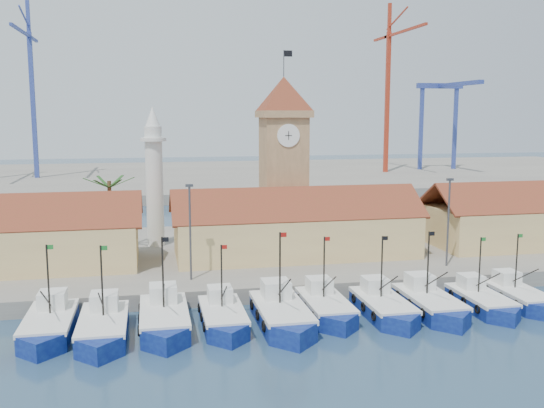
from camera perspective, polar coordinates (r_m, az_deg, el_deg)
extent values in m
plane|color=navy|center=(49.27, 7.81, -11.66)|extent=(400.00, 400.00, 0.00)
cube|color=gray|center=(71.21, 1.42, -4.65)|extent=(140.00, 32.00, 1.50)
cube|color=gray|center=(155.19, -5.72, 2.52)|extent=(240.00, 80.00, 2.00)
cube|color=navy|center=(50.63, -20.18, -10.95)|extent=(3.51, 7.93, 1.80)
cube|color=navy|center=(46.95, -20.91, -12.53)|extent=(3.51, 3.51, 1.80)
cube|color=silver|center=(50.35, -20.23, -9.98)|extent=(3.58, 8.15, 0.35)
cube|color=silver|center=(51.98, -19.95, -8.46)|extent=(2.10, 2.20, 1.40)
cylinder|color=black|center=(50.03, -20.31, -6.75)|extent=(0.14, 0.14, 5.61)
cube|color=#197226|center=(49.40, -20.18, -3.83)|extent=(0.50, 0.02, 0.35)
cube|color=navy|center=(48.87, -15.58, -11.44)|extent=(3.53, 7.99, 1.82)
cube|color=navy|center=(45.14, -15.93, -13.14)|extent=(3.53, 3.53, 1.82)
cube|color=silver|center=(48.58, -15.62, -10.43)|extent=(3.60, 8.21, 0.35)
cube|color=silver|center=(50.23, -15.50, -8.83)|extent=(2.12, 2.22, 1.41)
cylinder|color=black|center=(48.24, -15.72, -7.06)|extent=(0.14, 0.14, 5.65)
cube|color=#197226|center=(47.60, -15.54, -4.01)|extent=(0.50, 0.02, 0.35)
cube|color=navy|center=(49.58, -10.10, -10.94)|extent=(3.67, 8.30, 1.89)
cube|color=navy|center=(45.68, -9.96, -12.65)|extent=(3.67, 3.67, 1.89)
cube|color=silver|center=(49.28, -10.13, -9.90)|extent=(3.74, 8.53, 0.37)
cube|color=silver|center=(51.01, -10.22, -8.28)|extent=(2.20, 2.31, 1.47)
cylinder|color=black|center=(48.95, -10.24, -6.45)|extent=(0.15, 0.15, 5.87)
cube|color=black|center=(48.33, -10.01, -3.31)|extent=(0.52, 0.02, 0.37)
cube|color=navy|center=(49.71, -4.65, -10.85)|extent=(3.28, 7.43, 1.69)
cube|color=navy|center=(46.25, -4.08, -12.35)|extent=(3.28, 3.28, 1.69)
cube|color=silver|center=(49.44, -4.66, -9.92)|extent=(3.35, 7.64, 0.33)
cube|color=silver|center=(50.97, -4.93, -8.47)|extent=(1.97, 2.06, 1.31)
cylinder|color=black|center=(49.13, -4.77, -6.84)|extent=(0.13, 0.13, 5.25)
cube|color=#A5140F|center=(48.57, -4.53, -4.06)|extent=(0.47, 0.02, 0.33)
cube|color=navy|center=(49.75, 0.88, -10.72)|extent=(3.76, 8.51, 1.94)
cube|color=navy|center=(45.86, 2.05, -12.42)|extent=(3.76, 3.76, 1.94)
cube|color=silver|center=(49.45, 0.88, -9.66)|extent=(3.84, 8.75, 0.38)
cube|color=silver|center=(51.18, 0.37, -8.02)|extent=(2.26, 2.37, 1.51)
cylinder|color=black|center=(49.10, 0.75, -6.13)|extent=(0.15, 0.15, 6.02)
cube|color=#A5140F|center=(48.53, 1.07, -2.92)|extent=(0.54, 0.02, 0.38)
cube|color=navy|center=(52.09, 5.02, -9.93)|extent=(3.36, 7.60, 1.73)
cube|color=navy|center=(48.67, 6.32, -11.29)|extent=(3.36, 3.36, 1.73)
cube|color=silver|center=(51.83, 5.03, -9.02)|extent=(3.42, 7.81, 0.34)
cube|color=silver|center=(53.35, 4.46, -7.64)|extent=(2.01, 2.11, 1.34)
cylinder|color=black|center=(51.54, 4.92, -6.02)|extent=(0.13, 0.13, 5.37)
cube|color=#A5140F|center=(51.04, 5.21, -3.29)|extent=(0.48, 0.02, 0.34)
cube|color=navy|center=(52.78, 10.38, -9.78)|extent=(3.38, 7.65, 1.74)
cube|color=navy|center=(49.45, 12.06, -11.10)|extent=(3.38, 3.38, 1.74)
cube|color=silver|center=(52.52, 10.41, -8.88)|extent=(3.45, 7.86, 0.34)
cube|color=silver|center=(54.00, 9.67, -7.52)|extent=(2.03, 2.13, 1.35)
cylinder|color=black|center=(52.22, 10.29, -5.90)|extent=(0.14, 0.14, 5.41)
cube|color=black|center=(51.75, 10.61, -3.18)|extent=(0.48, 0.02, 0.34)
cube|color=navy|center=(54.37, 14.56, -9.36)|extent=(3.50, 7.92, 1.80)
cube|color=navy|center=(51.04, 16.54, -10.62)|extent=(3.50, 3.50, 1.80)
cube|color=silver|center=(54.11, 14.60, -8.45)|extent=(3.57, 8.14, 0.35)
cube|color=silver|center=(55.60, 13.73, -7.10)|extent=(2.10, 2.20, 1.40)
cylinder|color=black|center=(53.81, 14.47, -5.45)|extent=(0.14, 0.14, 5.60)
cube|color=black|center=(53.37, 14.82, -2.72)|extent=(0.50, 0.02, 0.35)
cube|color=navy|center=(56.63, 19.03, -8.89)|extent=(3.15, 7.14, 1.62)
cube|color=navy|center=(53.74, 20.99, -9.92)|extent=(3.15, 3.15, 1.62)
cube|color=silver|center=(56.40, 19.07, -8.10)|extent=(3.22, 7.34, 0.32)
cube|color=silver|center=(57.68, 18.20, -6.95)|extent=(1.89, 1.98, 1.26)
cylinder|color=black|center=(56.13, 18.96, -5.51)|extent=(0.13, 0.13, 5.05)
cube|color=#197226|center=(55.74, 19.28, -3.15)|extent=(0.45, 0.02, 0.32)
cube|color=navy|center=(59.13, 22.09, -8.31)|extent=(3.17, 7.18, 1.63)
cube|color=navy|center=(56.33, 24.12, -9.26)|extent=(3.17, 3.17, 1.63)
cube|color=silver|center=(58.91, 22.13, -7.55)|extent=(3.23, 7.37, 0.32)
cube|color=silver|center=(60.17, 21.22, -6.46)|extent=(1.90, 1.99, 1.27)
cylinder|color=black|center=(58.66, 22.03, -5.05)|extent=(0.13, 0.13, 5.07)
cube|color=#197226|center=(58.30, 22.34, -2.78)|extent=(0.45, 0.02, 0.32)
cube|color=#DFC17A|center=(66.77, 2.20, -2.90)|extent=(26.00, 10.00, 4.50)
cube|color=maroon|center=(63.74, 2.75, -0.02)|extent=(27.04, 5.13, 3.21)
cube|color=maroon|center=(68.55, 1.72, 0.58)|extent=(27.04, 5.13, 3.21)
cube|color=maroon|center=(81.98, 24.05, 1.14)|extent=(31.20, 5.13, 3.21)
cube|color=tan|center=(71.75, 1.08, 2.14)|extent=(5.00, 5.00, 15.00)
cube|color=tan|center=(71.32, 1.10, 8.46)|extent=(5.80, 5.80, 0.80)
pyramid|color=maroon|center=(71.35, 1.11, 10.31)|extent=(5.80, 5.80, 4.00)
cylinder|color=white|center=(68.87, 1.56, 6.46)|extent=(2.60, 0.15, 2.60)
cube|color=black|center=(68.79, 1.58, 6.46)|extent=(0.08, 0.02, 1.00)
cube|color=black|center=(68.79, 1.58, 6.46)|extent=(0.80, 0.02, 0.08)
cylinder|color=#3F3F44|center=(71.56, 1.11, 13.11)|extent=(0.10, 0.10, 3.00)
cube|color=black|center=(71.76, 1.52, 13.98)|extent=(1.00, 0.03, 0.70)
cylinder|color=silver|center=(72.08, -11.00, 1.61)|extent=(2.00, 2.00, 14.00)
cylinder|color=silver|center=(71.65, -11.12, 5.99)|extent=(3.00, 3.00, 0.40)
cone|color=silver|center=(71.59, -11.18, 8.06)|extent=(1.80, 1.80, 2.40)
cylinder|color=brown|center=(70.65, -14.97, -1.11)|extent=(0.44, 0.44, 8.00)
cube|color=#1F4F1B|center=(70.06, -13.94, 1.99)|extent=(2.80, 0.35, 1.18)
cube|color=#1F4F1B|center=(71.30, -14.47, 2.08)|extent=(1.71, 2.60, 1.18)
cube|color=#1F4F1B|center=(71.39, -15.59, 2.04)|extent=(1.71, 2.60, 1.18)
cube|color=#1F4F1B|center=(70.24, -16.22, 1.91)|extent=(2.80, 0.35, 1.18)
cube|color=#1F4F1B|center=(68.98, -15.72, 1.82)|extent=(1.71, 2.60, 1.18)
cube|color=#1F4F1B|center=(68.89, -14.56, 1.86)|extent=(1.71, 2.60, 1.18)
cylinder|color=#3F3F44|center=(56.75, -7.71, -2.68)|extent=(0.20, 0.20, 9.00)
cube|color=#3F3F44|center=(56.08, -7.79, 1.74)|extent=(0.70, 0.25, 0.25)
cylinder|color=#3F3F44|center=(63.91, 16.25, -1.69)|extent=(0.20, 0.20, 9.00)
cube|color=#3F3F44|center=(63.31, 16.41, 2.23)|extent=(0.70, 0.25, 0.25)
cube|color=#32449A|center=(153.83, -21.56, 8.58)|extent=(1.00, 1.00, 33.68)
cube|color=#32449A|center=(146.35, -22.51, 14.80)|extent=(0.60, 21.73, 0.60)
cube|color=#32449A|center=(159.75, -21.56, 14.26)|extent=(0.60, 10.00, 0.60)
cube|color=#32449A|center=(155.43, -21.98, 16.09)|extent=(0.80, 0.80, 7.00)
cube|color=#AD301A|center=(160.50, 10.79, 9.32)|extent=(1.00, 1.00, 35.57)
cube|color=#AD301A|center=(153.06, 12.35, 15.63)|extent=(0.60, 23.58, 0.60)
cube|color=#AD301A|center=(166.29, 10.28, 15.10)|extent=(0.60, 10.00, 0.60)
cube|color=#AD301A|center=(162.29, 11.00, 16.85)|extent=(0.80, 0.80, 7.00)
cube|color=#32449A|center=(169.93, 13.85, 6.88)|extent=(0.90, 0.90, 22.00)
cube|color=#32449A|center=(174.43, 16.84, 6.80)|extent=(0.90, 0.90, 22.00)
cube|color=#32449A|center=(172.25, 15.52, 10.67)|extent=(13.00, 1.40, 1.40)
cube|color=#32449A|center=(163.39, 17.13, 10.74)|extent=(1.40, 22.00, 1.00)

